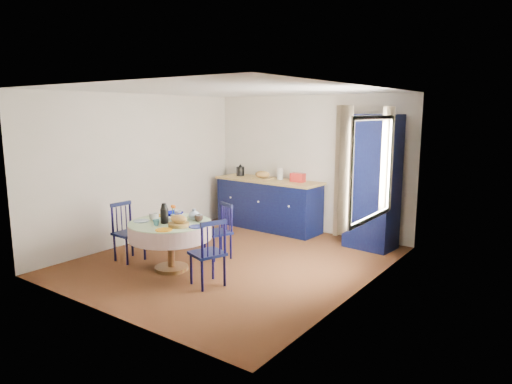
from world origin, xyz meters
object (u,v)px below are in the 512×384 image
(chair_left, at_px, (127,231))
(chair_far, at_px, (220,231))
(mug_b, at_px, (156,223))
(chair_right, at_px, (209,252))
(mug_c, at_px, (199,218))
(mug_a, at_px, (154,217))
(mug_d, at_px, (178,213))
(kitchen_counter, at_px, (268,203))
(pantry_cabinet, at_px, (373,182))
(cobalt_bowl, at_px, (174,214))
(dining_table, at_px, (171,230))

(chair_left, relative_size, chair_far, 1.04)
(chair_far, xyz_separation_m, mug_b, (-0.20, -1.08, 0.31))
(chair_far, relative_size, chair_right, 0.95)
(chair_far, height_order, mug_c, chair_far)
(chair_right, distance_m, mug_a, 1.14)
(chair_right, xyz_separation_m, mug_d, (-0.99, 0.45, 0.29))
(kitchen_counter, relative_size, chair_far, 2.57)
(mug_c, bearing_deg, mug_a, -149.62)
(chair_right, bearing_deg, mug_d, -94.80)
(pantry_cabinet, height_order, mug_b, pantry_cabinet)
(mug_a, height_order, mug_c, mug_a)
(chair_left, distance_m, mug_b, 0.92)
(mug_a, xyz_separation_m, mug_c, (0.55, 0.32, -0.01))
(kitchen_counter, distance_m, mug_d, 2.44)
(chair_left, xyz_separation_m, mug_c, (1.15, 0.33, 0.30))
(kitchen_counter, xyz_separation_m, chair_far, (0.40, -1.90, -0.06))
(chair_left, relative_size, chair_right, 0.99)
(mug_b, bearing_deg, mug_d, 104.46)
(pantry_cabinet, bearing_deg, kitchen_counter, -176.01)
(chair_far, bearing_deg, pantry_cabinet, 69.53)
(pantry_cabinet, bearing_deg, chair_left, -129.22)
(mug_b, bearing_deg, cobalt_bowl, 112.26)
(pantry_cabinet, xyz_separation_m, chair_left, (-2.71, -2.75, -0.64))
(mug_b, distance_m, cobalt_bowl, 0.58)
(pantry_cabinet, height_order, mug_a, pantry_cabinet)
(chair_left, relative_size, mug_d, 8.40)
(chair_left, bearing_deg, dining_table, -82.92)
(dining_table, relative_size, chair_right, 1.33)
(mug_c, height_order, mug_d, mug_d)
(pantry_cabinet, xyz_separation_m, mug_d, (-2.01, -2.38, -0.34))
(cobalt_bowl, bearing_deg, chair_far, 52.51)
(chair_right, height_order, mug_d, chair_right)
(cobalt_bowl, bearing_deg, dining_table, -51.05)
(mug_a, bearing_deg, kitchen_counter, 88.94)
(mug_d, distance_m, cobalt_bowl, 0.08)
(mug_a, bearing_deg, mug_c, 30.38)
(mug_d, bearing_deg, mug_c, -5.15)
(mug_a, bearing_deg, mug_b, -36.56)
(cobalt_bowl, bearing_deg, chair_right, -22.16)
(chair_right, height_order, mug_b, chair_right)
(kitchen_counter, distance_m, pantry_cabinet, 2.15)
(dining_table, height_order, mug_c, dining_table)
(mug_c, xyz_separation_m, mug_d, (-0.44, 0.04, 0.00))
(chair_right, relative_size, mug_a, 6.73)
(mug_b, xyz_separation_m, cobalt_bowl, (-0.22, 0.54, -0.01))
(chair_right, relative_size, mug_c, 7.52)
(cobalt_bowl, bearing_deg, mug_d, 12.03)
(pantry_cabinet, xyz_separation_m, mug_b, (-1.86, -2.93, -0.35))
(mug_c, bearing_deg, chair_far, 100.34)
(chair_left, distance_m, mug_a, 0.67)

